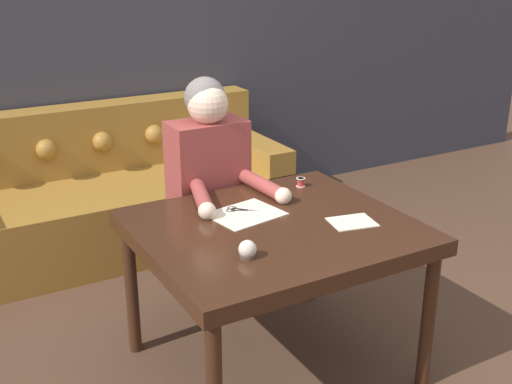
% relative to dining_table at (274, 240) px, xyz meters
% --- Properties ---
extents(ground_plane, '(16.00, 16.00, 0.00)m').
position_rel_dining_table_xyz_m(ground_plane, '(0.04, -0.05, -0.65)').
color(ground_plane, '#4C3323').
extents(wall_back, '(8.00, 0.06, 2.60)m').
position_rel_dining_table_xyz_m(wall_back, '(0.04, 2.12, 0.65)').
color(wall_back, '#383842').
rests_on(wall_back, ground_plane).
extents(dining_table, '(1.14, 1.01, 0.72)m').
position_rel_dining_table_xyz_m(dining_table, '(0.00, 0.00, 0.00)').
color(dining_table, '#381E11').
rests_on(dining_table, ground_plane).
extents(couch, '(2.20, 0.87, 0.89)m').
position_rel_dining_table_xyz_m(couch, '(-0.20, 1.70, -0.34)').
color(couch, olive).
rests_on(couch, ground_plane).
extents(person, '(0.47, 0.63, 1.26)m').
position_rel_dining_table_xyz_m(person, '(-0.01, 0.63, -0.02)').
color(person, '#33281E').
rests_on(person, ground_plane).
extents(pattern_paper_main, '(0.34, 0.30, 0.00)m').
position_rel_dining_table_xyz_m(pattern_paper_main, '(-0.05, 0.16, 0.07)').
color(pattern_paper_main, beige).
rests_on(pattern_paper_main, dining_table).
extents(pattern_paper_offcut, '(0.22, 0.19, 0.00)m').
position_rel_dining_table_xyz_m(pattern_paper_offcut, '(0.31, -0.15, 0.07)').
color(pattern_paper_offcut, beige).
rests_on(pattern_paper_offcut, dining_table).
extents(scissors, '(0.21, 0.18, 0.01)m').
position_rel_dining_table_xyz_m(scissors, '(-0.04, 0.20, 0.08)').
color(scissors, silver).
rests_on(scissors, dining_table).
extents(thread_spool, '(0.04, 0.04, 0.05)m').
position_rel_dining_table_xyz_m(thread_spool, '(0.36, 0.34, 0.10)').
color(thread_spool, red).
rests_on(thread_spool, dining_table).
extents(pin_cushion, '(0.07, 0.07, 0.07)m').
position_rel_dining_table_xyz_m(pin_cushion, '(-0.25, -0.22, 0.11)').
color(pin_cushion, '#4C3828').
rests_on(pin_cushion, dining_table).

